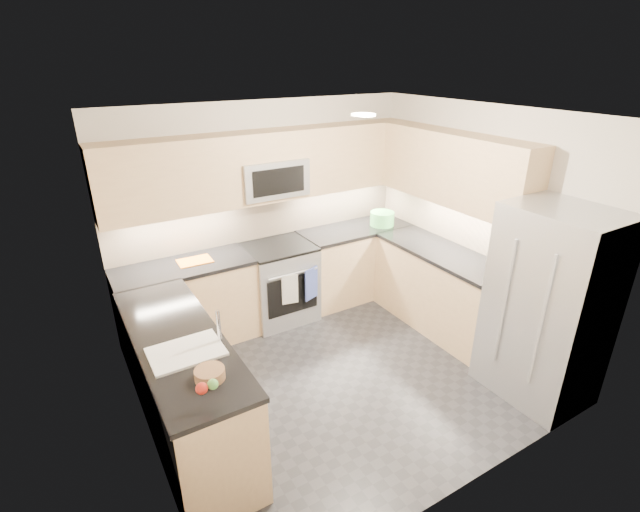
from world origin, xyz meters
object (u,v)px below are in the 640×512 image
at_px(refrigerator, 548,306).
at_px(utensil_bowl, 382,219).
at_px(cutting_board, 195,261).
at_px(fruit_basket, 210,374).
at_px(microwave, 271,177).
at_px(gas_range, 280,283).

distance_m(refrigerator, utensil_bowl, 2.35).
distance_m(utensil_bowl, cutting_board, 2.39).
bearing_deg(fruit_basket, refrigerator, -10.32).
distance_m(utensil_bowl, fruit_basket, 3.41).
xyz_separation_m(microwave, utensil_bowl, (1.43, -0.20, -0.67)).
distance_m(refrigerator, cutting_board, 3.45).
bearing_deg(microwave, fruit_basket, -125.56).
height_order(gas_range, fruit_basket, fruit_basket).
relative_size(microwave, utensil_bowl, 2.50).
height_order(utensil_bowl, fruit_basket, utensil_bowl).
bearing_deg(fruit_basket, microwave, 54.44).
relative_size(cutting_board, fruit_basket, 1.69).
bearing_deg(cutting_board, microwave, 4.90).
bearing_deg(cutting_board, fruit_basket, -104.17).
bearing_deg(microwave, refrigerator, -60.38).
bearing_deg(utensil_bowl, microwave, 172.08).
bearing_deg(utensil_bowl, fruit_basket, -147.63).
bearing_deg(microwave, gas_range, -90.00).
height_order(gas_range, cutting_board, cutting_board).
xyz_separation_m(microwave, refrigerator, (1.45, -2.55, -0.80)).
height_order(refrigerator, utensil_bowl, refrigerator).
bearing_deg(utensil_bowl, refrigerator, -89.54).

